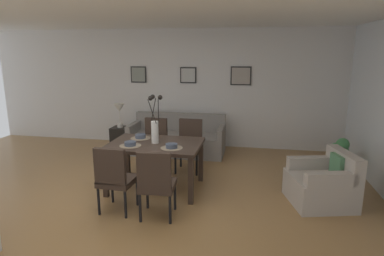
{
  "coord_description": "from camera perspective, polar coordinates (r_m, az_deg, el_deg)",
  "views": [
    {
      "loc": [
        1.69,
        -4.03,
        2.1
      ],
      "look_at": [
        0.8,
        0.63,
        1.0
      ],
      "focal_mm": 30.79,
      "sensor_mm": 36.0,
      "label": 1
    }
  ],
  "objects": [
    {
      "name": "dining_chair_near_right",
      "position": [
        6.05,
        -6.55,
        -2.26
      ],
      "size": [
        0.47,
        0.47,
        0.92
      ],
      "color": "#33261E",
      "rests_on": "ground"
    },
    {
      "name": "centerpiece_vase",
      "position": [
        5.0,
        -6.46,
        0.53
      ],
      "size": [
        0.21,
        0.23,
        0.73
      ],
      "color": "white",
      "rests_on": "dining_table"
    },
    {
      "name": "dining_chair_far_left",
      "position": [
        4.22,
        -6.2,
        -9.16
      ],
      "size": [
        0.47,
        0.47,
        0.92
      ],
      "color": "#33261E",
      "rests_on": "ground"
    },
    {
      "name": "table_lamp",
      "position": [
        7.17,
        -12.48,
        3.05
      ],
      "size": [
        0.22,
        0.22,
        0.51
      ],
      "color": "beige",
      "rests_on": "side_table"
    },
    {
      "name": "dining_chair_near_left",
      "position": [
        4.46,
        -13.26,
        -8.17
      ],
      "size": [
        0.46,
        0.46,
        0.92
      ],
      "color": "#33261E",
      "rests_on": "ground"
    },
    {
      "name": "framed_picture_right",
      "position": [
        7.23,
        8.47,
        8.92
      ],
      "size": [
        0.44,
        0.03,
        0.4
      ],
      "color": "black"
    },
    {
      "name": "placemat_far_left",
      "position": [
        4.78,
        -3.56,
        -3.47
      ],
      "size": [
        0.32,
        0.32,
        0.01
      ],
      "primitive_type": "cylinder",
      "color": "#7F705B",
      "rests_on": "dining_table"
    },
    {
      "name": "placemat_near_left",
      "position": [
        4.96,
        -10.63,
        -3.03
      ],
      "size": [
        0.32,
        0.32,
        0.01
      ],
      "primitive_type": "cylinder",
      "color": "#7F705B",
      "rests_on": "dining_table"
    },
    {
      "name": "bowl_far_left",
      "position": [
        4.77,
        -3.57,
        -3.04
      ],
      "size": [
        0.17,
        0.17,
        0.07
      ],
      "color": "#475166",
      "rests_on": "dining_table"
    },
    {
      "name": "dining_chair_far_right",
      "position": [
        5.91,
        -0.47,
        -2.53
      ],
      "size": [
        0.45,
        0.45,
        0.92
      ],
      "color": "#33261E",
      "rests_on": "ground"
    },
    {
      "name": "placemat_near_right",
      "position": [
        5.37,
        -8.92,
        -1.75
      ],
      "size": [
        0.32,
        0.32,
        0.01
      ],
      "primitive_type": "cylinder",
      "color": "#7F705B",
      "rests_on": "dining_table"
    },
    {
      "name": "side_table",
      "position": [
        7.3,
        -12.24,
        -1.85
      ],
      "size": [
        0.36,
        0.36,
        0.52
      ],
      "primitive_type": "cube",
      "color": "black",
      "rests_on": "ground"
    },
    {
      "name": "bowl_near_left",
      "position": [
        4.95,
        -10.65,
        -2.62
      ],
      "size": [
        0.17,
        0.17,
        0.07
      ],
      "color": "#475166",
      "rests_on": "dining_table"
    },
    {
      "name": "sofa",
      "position": [
        7.0,
        -2.51,
        -2.04
      ],
      "size": [
        1.98,
        0.84,
        0.8
      ],
      "color": "gray",
      "rests_on": "ground"
    },
    {
      "name": "ground_plane",
      "position": [
        4.85,
        -10.98,
        -12.87
      ],
      "size": [
        9.0,
        9.0,
        0.0
      ],
      "primitive_type": "plane",
      "color": "olive"
    },
    {
      "name": "bowl_near_right",
      "position": [
        5.36,
        -8.93,
        -1.37
      ],
      "size": [
        0.17,
        0.17,
        0.07
      ],
      "color": "#475166",
      "rests_on": "dining_table"
    },
    {
      "name": "dining_table",
      "position": [
        5.09,
        -6.37,
        -3.52
      ],
      "size": [
        1.4,
        0.99,
        0.74
      ],
      "color": "#33261E",
      "rests_on": "ground"
    },
    {
      "name": "ceiling_panel",
      "position": [
        4.77,
        -10.56,
        19.35
      ],
      "size": [
        9.0,
        7.2,
        0.08
      ],
      "primitive_type": "cube",
      "color": "white"
    },
    {
      "name": "framed_picture_left",
      "position": [
        7.69,
        -9.25,
        9.13
      ],
      "size": [
        0.36,
        0.03,
        0.37
      ],
      "color": "black"
    },
    {
      "name": "armchair",
      "position": [
        5.04,
        21.77,
        -9.0
      ],
      "size": [
        0.97,
        0.97,
        0.75
      ],
      "color": "#ADA399",
      "rests_on": "ground"
    },
    {
      "name": "back_wall_panel",
      "position": [
        7.52,
        -2.23,
        6.93
      ],
      "size": [
        9.0,
        0.1,
        2.6
      ],
      "primitive_type": "cube",
      "color": "silver",
      "rests_on": "ground"
    },
    {
      "name": "potted_plant",
      "position": [
        6.24,
        24.05,
        -4.19
      ],
      "size": [
        0.36,
        0.36,
        0.67
      ],
      "color": "brown",
      "rests_on": "ground"
    },
    {
      "name": "framed_picture_center",
      "position": [
        7.37,
        -0.66,
        9.14
      ],
      "size": [
        0.36,
        0.03,
        0.35
      ],
      "color": "black"
    }
  ]
}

